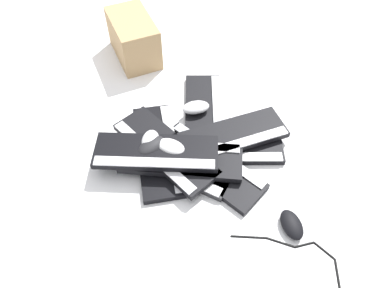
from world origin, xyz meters
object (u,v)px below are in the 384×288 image
(mouse_0, at_px, (187,152))
(mouse_4, at_px, (171,147))
(mouse_1, at_px, (292,225))
(mouse_5, at_px, (152,146))
(keyboard_8, at_px, (156,153))
(mouse_2, at_px, (151,142))
(mouse_3, at_px, (196,107))
(keyboard_0, at_px, (224,148))
(keyboard_5, at_px, (229,137))
(keyboard_1, at_px, (204,113))
(cardboard_box, at_px, (134,38))
(keyboard_3, at_px, (175,161))
(keyboard_2, at_px, (158,150))
(keyboard_4, at_px, (209,165))
(keyboard_6, at_px, (165,150))

(mouse_0, xyz_separation_m, mouse_4, (-0.05, 0.02, 0.03))
(mouse_1, xyz_separation_m, mouse_5, (-0.32, 0.44, 0.06))
(keyboard_8, bearing_deg, mouse_5, 100.83)
(mouse_4, height_order, mouse_5, same)
(mouse_2, relative_size, mouse_3, 1.00)
(mouse_0, distance_m, mouse_4, 0.07)
(keyboard_0, relative_size, mouse_2, 4.22)
(keyboard_5, xyz_separation_m, mouse_4, (-0.23, 0.01, 0.04))
(keyboard_1, xyz_separation_m, cardboard_box, (-0.14, 0.48, 0.08))
(keyboard_3, distance_m, mouse_1, 0.46)
(keyboard_8, bearing_deg, keyboard_2, 66.47)
(keyboard_2, bearing_deg, mouse_0, -42.41)
(mouse_1, distance_m, mouse_4, 0.49)
(mouse_3, bearing_deg, mouse_5, 40.52)
(mouse_5, bearing_deg, mouse_3, -169.43)
(keyboard_1, xyz_separation_m, mouse_1, (0.06, -0.57, 0.01))
(keyboard_1, height_order, mouse_1, mouse_1)
(keyboard_4, relative_size, keyboard_6, 0.99)
(mouse_2, distance_m, mouse_4, 0.08)
(keyboard_2, bearing_deg, keyboard_5, -14.53)
(keyboard_3, bearing_deg, keyboard_5, 1.89)
(keyboard_4, relative_size, cardboard_box, 1.57)
(keyboard_0, xyz_separation_m, keyboard_4, (-0.09, -0.05, 0.00))
(keyboard_1, bearing_deg, keyboard_4, -110.73)
(keyboard_0, height_order, mouse_1, mouse_1)
(mouse_1, bearing_deg, keyboard_1, -166.63)
(keyboard_1, relative_size, keyboard_2, 1.00)
(mouse_2, xyz_separation_m, mouse_5, (-0.00, -0.02, 0.00))
(keyboard_8, relative_size, mouse_3, 4.20)
(keyboard_0, xyz_separation_m, keyboard_2, (-0.23, 0.09, 0.00))
(keyboard_4, xyz_separation_m, mouse_3, (0.06, 0.26, 0.04))
(keyboard_1, xyz_separation_m, mouse_0, (-0.15, -0.19, 0.04))
(keyboard_6, relative_size, keyboard_8, 1.01)
(mouse_4, bearing_deg, keyboard_1, 85.73)
(mouse_3, distance_m, mouse_5, 0.27)
(keyboard_4, relative_size, mouse_4, 4.20)
(mouse_4, bearing_deg, keyboard_5, 44.45)
(mouse_0, height_order, mouse_5, mouse_5)
(mouse_5, bearing_deg, cardboard_box, -122.26)
(keyboard_0, distance_m, cardboard_box, 0.70)
(keyboard_8, bearing_deg, keyboard_5, -2.77)
(keyboard_4, bearing_deg, mouse_0, 135.33)
(mouse_1, bearing_deg, keyboard_8, -134.37)
(keyboard_2, height_order, mouse_3, mouse_3)
(mouse_3, bearing_deg, keyboard_3, 58.78)
(keyboard_5, distance_m, cardboard_box, 0.68)
(keyboard_0, relative_size, keyboard_1, 1.00)
(keyboard_3, relative_size, mouse_4, 3.95)
(keyboard_2, distance_m, cardboard_box, 0.60)
(keyboard_1, relative_size, keyboard_5, 1.04)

